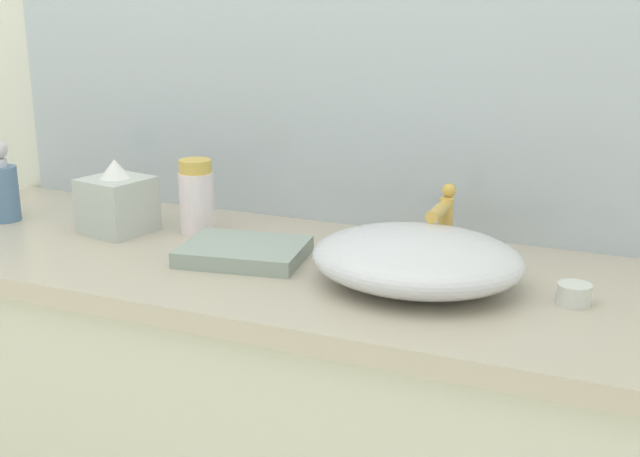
{
  "coord_description": "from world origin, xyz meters",
  "views": [
    {
      "loc": [
        0.77,
        -0.93,
        1.35
      ],
      "look_at": [
        0.2,
        0.38,
        0.94
      ],
      "focal_mm": 45.35,
      "sensor_mm": 36.0,
      "label": 1
    }
  ],
  "objects_px": {
    "candle_jar": "(574,294)",
    "folded_hand_towel": "(244,252)",
    "lotion_bottle": "(197,198)",
    "sink_basin": "(417,259)",
    "tissue_box": "(117,202)",
    "soap_dispenser": "(3,188)"
  },
  "relations": [
    {
      "from": "soap_dispenser",
      "to": "folded_hand_towel",
      "type": "distance_m",
      "value": 0.63
    },
    {
      "from": "sink_basin",
      "to": "soap_dispenser",
      "type": "height_order",
      "value": "soap_dispenser"
    },
    {
      "from": "candle_jar",
      "to": "folded_hand_towel",
      "type": "xyz_separation_m",
      "value": [
        -0.61,
        -0.01,
        -0.0
      ]
    },
    {
      "from": "lotion_bottle",
      "to": "tissue_box",
      "type": "relative_size",
      "value": 1.0
    },
    {
      "from": "sink_basin",
      "to": "folded_hand_towel",
      "type": "xyz_separation_m",
      "value": [
        -0.35,
        0.01,
        -0.03
      ]
    },
    {
      "from": "sink_basin",
      "to": "candle_jar",
      "type": "distance_m",
      "value": 0.27
    },
    {
      "from": "soap_dispenser",
      "to": "lotion_bottle",
      "type": "bearing_deg",
      "value": 11.0
    },
    {
      "from": "candle_jar",
      "to": "folded_hand_towel",
      "type": "height_order",
      "value": "candle_jar"
    },
    {
      "from": "sink_basin",
      "to": "folded_hand_towel",
      "type": "distance_m",
      "value": 0.35
    },
    {
      "from": "tissue_box",
      "to": "folded_hand_towel",
      "type": "height_order",
      "value": "tissue_box"
    },
    {
      "from": "sink_basin",
      "to": "candle_jar",
      "type": "xyz_separation_m",
      "value": [
        0.27,
        0.02,
        -0.03
      ]
    },
    {
      "from": "soap_dispenser",
      "to": "tissue_box",
      "type": "relative_size",
      "value": 1.14
    },
    {
      "from": "tissue_box",
      "to": "lotion_bottle",
      "type": "bearing_deg",
      "value": 21.11
    },
    {
      "from": "soap_dispenser",
      "to": "sink_basin",
      "type": "bearing_deg",
      "value": -2.15
    },
    {
      "from": "sink_basin",
      "to": "lotion_bottle",
      "type": "xyz_separation_m",
      "value": [
        -0.52,
        0.12,
        0.03
      ]
    },
    {
      "from": "lotion_bottle",
      "to": "candle_jar",
      "type": "height_order",
      "value": "lotion_bottle"
    },
    {
      "from": "folded_hand_towel",
      "to": "candle_jar",
      "type": "bearing_deg",
      "value": 0.92
    },
    {
      "from": "lotion_bottle",
      "to": "tissue_box",
      "type": "xyz_separation_m",
      "value": [
        -0.16,
        -0.06,
        -0.01
      ]
    },
    {
      "from": "candle_jar",
      "to": "folded_hand_towel",
      "type": "relative_size",
      "value": 0.24
    },
    {
      "from": "soap_dispenser",
      "to": "folded_hand_towel",
      "type": "bearing_deg",
      "value": -2.81
    },
    {
      "from": "lotion_bottle",
      "to": "folded_hand_towel",
      "type": "xyz_separation_m",
      "value": [
        0.18,
        -0.12,
        -0.06
      ]
    },
    {
      "from": "tissue_box",
      "to": "sink_basin",
      "type": "bearing_deg",
      "value": -5.25
    }
  ]
}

